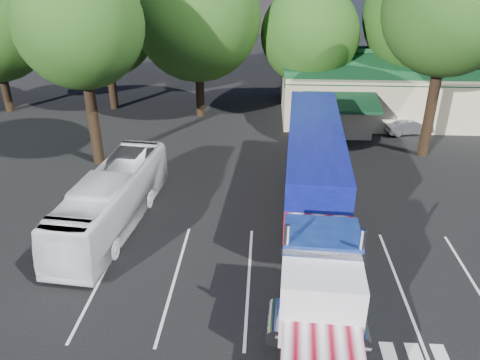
# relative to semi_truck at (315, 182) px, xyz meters

# --- Properties ---
(ground) EXTENTS (120.00, 120.00, 0.00)m
(ground) POSITION_rel_semi_truck_xyz_m (-3.05, 1.49, -2.61)
(ground) COLOR black
(ground) RESTS_ON ground
(event_hall) EXTENTS (24.20, 14.12, 5.55)m
(event_hall) POSITION_rel_semi_truck_xyz_m (10.69, 19.30, -0.40)
(event_hall) COLOR #BDAA8C
(event_hall) RESTS_ON ground
(tree_row_b) EXTENTS (8.40, 8.40, 11.35)m
(tree_row_b) POSITION_rel_semi_truck_xyz_m (-16.05, 19.29, 4.52)
(tree_row_b) COLOR black
(tree_row_b) RESTS_ON ground
(tree_row_c) EXTENTS (10.00, 10.00, 13.05)m
(tree_row_c) POSITION_rel_semi_truck_xyz_m (-8.05, 17.69, 5.42)
(tree_row_c) COLOR black
(tree_row_c) RESTS_ON ground
(tree_row_d) EXTENTS (8.00, 8.00, 10.60)m
(tree_row_d) POSITION_rel_semi_truck_xyz_m (0.95, 18.99, 3.97)
(tree_row_d) COLOR black
(tree_row_d) RESTS_ON ground
(tree_row_e) EXTENTS (9.60, 9.60, 12.90)m
(tree_row_e) POSITION_rel_semi_truck_xyz_m (9.95, 19.49, 5.47)
(tree_row_e) COLOR black
(tree_row_e) RESTS_ON ground
(tree_near_left) EXTENTS (7.60, 7.60, 12.65)m
(tree_near_left) POSITION_rel_semi_truck_xyz_m (-13.55, 7.49, 6.20)
(tree_near_left) COLOR black
(tree_near_left) RESTS_ON ground
(tree_near_right) EXTENTS (8.00, 8.00, 13.50)m
(tree_near_right) POSITION_rel_semi_truck_xyz_m (8.45, 9.99, 6.85)
(tree_near_right) COLOR black
(tree_near_right) RESTS_ON ground
(semi_truck) EXTENTS (4.32, 22.18, 4.62)m
(semi_truck) POSITION_rel_semi_truck_xyz_m (0.00, 0.00, 0.00)
(semi_truck) COLOR black
(semi_truck) RESTS_ON ground
(woman) EXTENTS (0.67, 0.79, 1.82)m
(woman) POSITION_rel_semi_truck_xyz_m (-0.62, -1.64, -1.70)
(woman) COLOR black
(woman) RESTS_ON ground
(bicycle) EXTENTS (0.86, 1.92, 0.97)m
(bicycle) POSITION_rel_semi_truck_xyz_m (-0.38, 8.79, -2.13)
(bicycle) COLOR black
(bicycle) RESTS_ON ground
(tour_bus) EXTENTS (3.52, 10.81, 2.96)m
(tour_bus) POSITION_rel_semi_truck_xyz_m (-10.10, -0.32, -1.13)
(tour_bus) COLOR white
(tour_bus) RESTS_ON ground
(silver_sedan) EXTENTS (3.92, 2.21, 1.22)m
(silver_sedan) POSITION_rel_semi_truck_xyz_m (8.51, 14.14, -2.00)
(silver_sedan) COLOR #98999F
(silver_sedan) RESTS_ON ground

